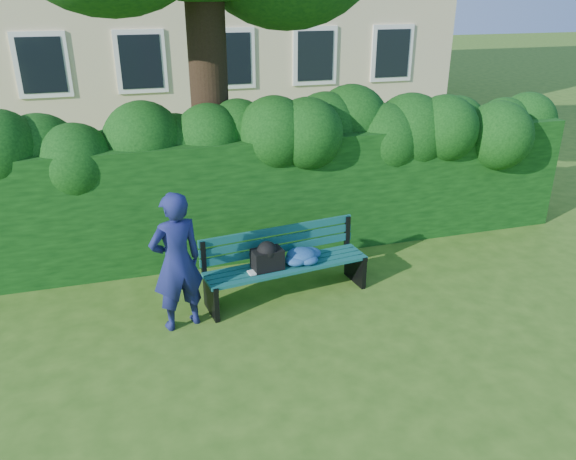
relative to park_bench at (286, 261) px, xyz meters
name	(u,v)px	position (x,y,z in m)	size (l,w,h in m)	color
ground	(302,319)	(0.02, -0.63, -0.50)	(80.00, 80.00, 0.00)	#335A18
hedge	(258,193)	(0.02, 1.57, 0.40)	(10.00, 1.00, 1.80)	black
park_bench	(286,261)	(0.00, 0.00, 0.00)	(2.21, 0.82, 0.89)	#0F4A4E
man_reading	(177,262)	(-1.41, -0.34, 0.35)	(0.62, 0.41, 1.70)	navy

